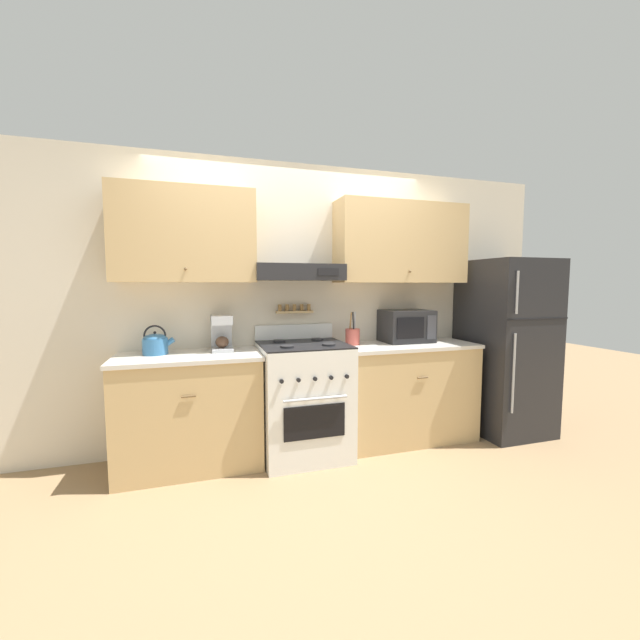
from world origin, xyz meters
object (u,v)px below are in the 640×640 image
Objects in this scene: stove_range at (303,399)px; microwave at (406,326)px; utensil_crock at (353,336)px; refrigerator at (505,346)px; coffee_maker at (222,332)px; tea_kettle at (155,343)px.

microwave reaches higher than stove_range.
refrigerator is at bearing -6.80° from utensil_crock.
utensil_crock is at bearing -178.19° from microwave.
stove_range is 0.64× the size of refrigerator.
microwave is at bearing -0.51° from coffee_maker.
utensil_crock is at bearing -1.63° from coffee_maker.
stove_range is 1.23m from microwave.
utensil_crock is (-1.56, 0.19, 0.14)m from refrigerator.
tea_kettle is 1.68m from utensil_crock.
tea_kettle is 0.52m from coffee_maker.
microwave is 1.53× the size of utensil_crock.
stove_range is 4.44× the size of tea_kettle.
refrigerator is 5.75× the size of coffee_maker.
refrigerator reaches higher than microwave.
utensil_crock is at bearing 15.69° from stove_range.
tea_kettle is (-1.17, 0.14, 0.51)m from stove_range.
microwave is (1.73, -0.02, 0.00)m from coffee_maker.
refrigerator reaches higher than coffee_maker.
refrigerator reaches higher than utensil_crock.
stove_range is 0.89m from coffee_maker.
stove_range is 3.63× the size of utensil_crock.
refrigerator is 2.74m from coffee_maker.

